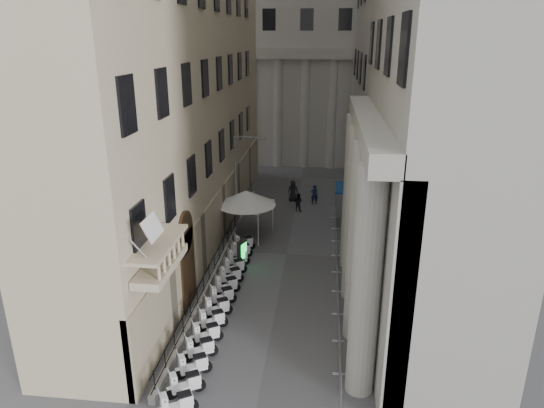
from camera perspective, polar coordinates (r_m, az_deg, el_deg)
The scene contains 32 objects.
far_building at distance 59.52m, azimuth 4.32°, elevation 19.73°, with size 22.00×10.00×30.00m, color #ACA9A3.
iron_fence at distance 33.51m, azimuth -5.87°, elevation -6.41°, with size 0.30×28.00×1.40m, color black, non-canonical shape.
blue_awning at distance 40.20m, azimuth 8.43°, elevation -2.04°, with size 1.60×3.00×3.00m, color navy, non-canonical shape.
flag at distance 22.84m, azimuth -12.31°, elevation -20.54°, with size 1.00×1.40×8.20m, color #9E0C11, non-canonical shape.
scooter_1 at distance 22.44m, azimuth -10.01°, elevation -21.22°, with size 0.56×1.40×1.50m, color white, non-canonical shape.
scooter_2 at distance 23.34m, azimuth -9.14°, elevation -19.31°, with size 0.56×1.40×1.50m, color white, non-canonical shape.
scooter_3 at distance 24.27m, azimuth -8.36°, elevation -17.55°, with size 0.56×1.40×1.50m, color white, non-canonical shape.
scooter_4 at distance 25.23m, azimuth -7.64°, elevation -15.91°, with size 0.56×1.40×1.50m, color white, non-canonical shape.
scooter_5 at distance 26.20m, azimuth -6.99°, elevation -14.40°, with size 0.56×1.40×1.50m, color white, non-canonical shape.
scooter_6 at distance 27.20m, azimuth -6.40°, elevation -12.99°, with size 0.56×1.40×1.50m, color white, non-canonical shape.
scooter_7 at distance 28.22m, azimuth -5.85°, elevation -11.68°, with size 0.56×1.40×1.50m, color white, non-canonical shape.
scooter_8 at distance 29.25m, azimuth -5.35°, elevation -10.47°, with size 0.56×1.40×1.50m, color white, non-canonical shape.
scooter_9 at distance 30.29m, azimuth -4.88°, elevation -9.33°, with size 0.56×1.40×1.50m, color white, non-canonical shape.
scooter_10 at distance 31.35m, azimuth -4.45°, elevation -8.27°, with size 0.56×1.40×1.50m, color white, non-canonical shape.
scooter_11 at distance 32.42m, azimuth -4.05°, elevation -7.28°, with size 0.56×1.40×1.50m, color white, non-canonical shape.
scooter_12 at distance 33.50m, azimuth -3.67°, elevation -6.35°, with size 0.56×1.40×1.50m, color white, non-canonical shape.
scooter_13 at distance 34.59m, azimuth -3.32°, elevation -5.49°, with size 0.56×1.40×1.50m, color white, non-canonical shape.
barrier_0 at distance 22.37m, azimuth 7.98°, elevation -21.23°, with size 0.60×2.40×1.10m, color #AEB2B7, non-canonical shape.
barrier_1 at distance 24.33m, azimuth 7.86°, elevation -17.42°, with size 0.60×2.40×1.10m, color #AEB2B7, non-canonical shape.
barrier_2 at distance 26.38m, azimuth 7.76°, elevation -14.18°, with size 0.60×2.40×1.10m, color #AEB2B7, non-canonical shape.
barrier_3 at distance 28.50m, azimuth 7.68°, elevation -11.42°, with size 0.60×2.40×1.10m, color #AEB2B7, non-canonical shape.
barrier_4 at distance 30.68m, azimuth 7.61°, elevation -9.05°, with size 0.60×2.40×1.10m, color #AEB2B7, non-canonical shape.
barrier_5 at distance 32.91m, azimuth 7.55°, elevation -6.99°, with size 0.60×2.40×1.10m, color #AEB2B7, non-canonical shape.
barrier_6 at distance 35.17m, azimuth 7.50°, elevation -5.20°, with size 0.60×2.40×1.10m, color #AEB2B7, non-canonical shape.
barrier_7 at distance 37.46m, azimuth 7.46°, elevation -3.62°, with size 0.60×2.40×1.10m, color #AEB2B7, non-canonical shape.
barrier_8 at distance 39.78m, azimuth 7.42°, elevation -2.23°, with size 0.60×2.40×1.10m, color #AEB2B7, non-canonical shape.
security_tent at distance 36.52m, azimuth -3.43°, elevation 0.92°, with size 4.41×4.41×3.58m.
street_lamp at distance 36.11m, azimuth -3.89°, elevation 3.18°, with size 2.46×0.63×7.58m.
info_kiosk at distance 31.96m, azimuth -3.52°, elevation -5.80°, with size 0.56×0.92×1.87m.
pedestrian_a at distance 43.74m, azimuth 5.00°, elevation 1.11°, with size 0.65×0.42×1.77m, color #0C1632.
pedestrian_b at distance 41.93m, azimuth 3.08°, elevation 0.24°, with size 0.79×0.62×1.63m, color black.
pedestrian_c at distance 44.41m, azimuth 2.48°, elevation 1.57°, with size 0.96×0.62×1.96m, color black.
Camera 1 is at (2.44, -11.47, 14.46)m, focal length 32.00 mm.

